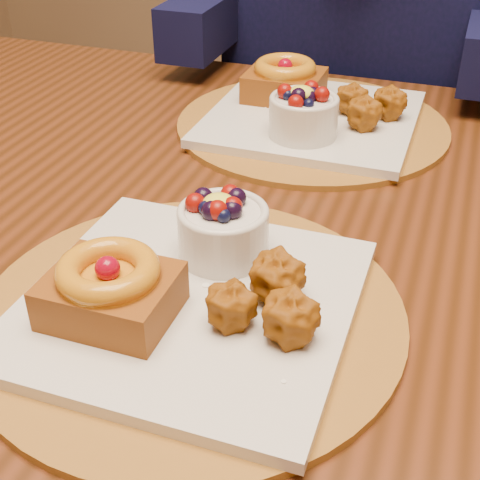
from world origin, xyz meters
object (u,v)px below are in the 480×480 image
Objects in this scene: dining_table at (264,255)px; place_setting_far at (310,112)px; chair_far at (349,120)px; place_setting_near at (189,290)px.

place_setting_far is at bearing 90.73° from dining_table.
chair_far is at bearing 94.16° from place_setting_far.
dining_table is at bearing -87.22° from chair_far.
dining_table is 0.84m from chair_far.
dining_table is 4.21× the size of place_setting_near.
place_setting_far reaches higher than dining_table.
chair_far reaches higher than dining_table.
place_setting_far is at bearing 90.04° from place_setting_near.
place_setting_far is (-0.00, 0.43, 0.00)m from place_setting_near.
chair_far is at bearing 93.27° from dining_table.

